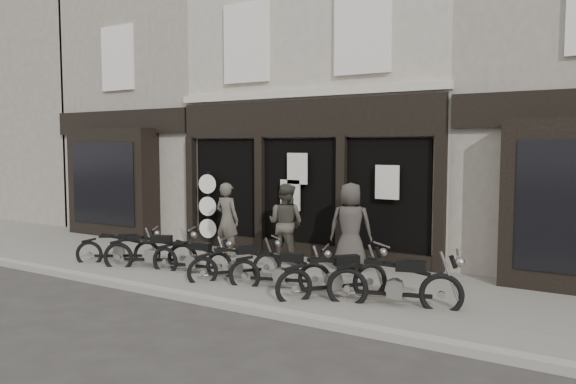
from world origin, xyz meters
The scene contains 17 objects.
ground_plane centered at (0.00, 0.00, 0.00)m, with size 90.00×90.00×0.00m, color #2D2B28.
pavement centered at (0.00, 0.90, 0.06)m, with size 30.00×4.20×0.12m, color #69665D.
kerb centered at (0.00, -1.25, 0.07)m, with size 30.00×0.25×0.13m, color gray.
central_building centered at (0.00, 5.95, 4.08)m, with size 7.30×6.22×8.34m.
neighbour_left centered at (-6.35, 5.90, 4.04)m, with size 5.60×6.73×8.34m.
filler_left centered at (-14.50, 6.00, 4.10)m, with size 11.00×6.00×8.20m, color gray.
motorcycle_0 centered at (-3.12, 0.02, 0.37)m, with size 1.71×1.28×0.93m.
motorcycle_1 centered at (-2.07, 0.01, 0.40)m, with size 1.95×1.24×1.02m.
motorcycle_2 centered at (-0.95, 0.09, 0.37)m, with size 1.96×0.60×0.94m.
motorcycle_3 centered at (0.17, 0.15, 0.37)m, with size 1.38×1.66×0.93m.
motorcycle_4 centered at (1.31, 0.00, 0.38)m, with size 1.93×0.90×0.96m.
motorcycle_5 centered at (2.46, -0.01, 0.41)m, with size 1.56×1.79×1.03m.
motorcycle_6 centered at (3.59, 0.01, 0.43)m, with size 2.23×0.95×1.09m.
man_left centered at (-1.42, 1.87, 1.02)m, with size 0.65×0.43×1.79m, color #4D493F.
man_centre centered at (0.19, 1.97, 1.03)m, with size 0.89×0.69×1.82m, color #403C34.
man_right centered at (1.75, 2.13, 1.07)m, with size 0.92×0.60×1.89m, color #38332F.
advert_sign_post centered at (-2.72, 2.72, 1.03)m, with size 0.51×0.33×2.11m.
Camera 1 is at (6.94, -8.75, 2.79)m, focal length 35.00 mm.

